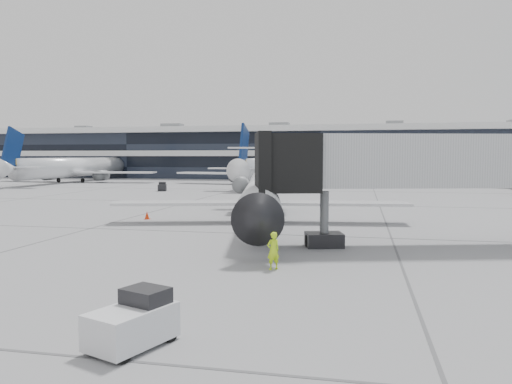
% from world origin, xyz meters
% --- Properties ---
extents(ground, '(220.00, 220.00, 0.00)m').
position_xyz_m(ground, '(0.00, 0.00, 0.00)').
color(ground, gray).
rests_on(ground, ground).
extents(terminal, '(170.00, 22.00, 10.00)m').
position_xyz_m(terminal, '(0.00, 82.00, 5.00)').
color(terminal, black).
rests_on(terminal, ground).
extents(bg_jet_left, '(32.00, 40.00, 9.60)m').
position_xyz_m(bg_jet_left, '(-45.00, 55.00, 0.00)').
color(bg_jet_left, white).
rests_on(bg_jet_left, ground).
extents(bg_jet_center, '(32.00, 40.00, 9.60)m').
position_xyz_m(bg_jet_center, '(-8.00, 55.00, 0.00)').
color(bg_jet_center, white).
rests_on(bg_jet_center, ground).
extents(regional_jet, '(21.92, 27.32, 6.34)m').
position_xyz_m(regional_jet, '(0.90, 5.19, 2.16)').
color(regional_jet, silver).
rests_on(regional_jet, ground).
extents(jet_bridge, '(19.56, 8.43, 6.35)m').
position_xyz_m(jet_bridge, '(13.12, -1.74, 4.63)').
color(jet_bridge, silver).
rests_on(jet_bridge, ground).
extents(ramp_worker, '(0.72, 0.70, 1.67)m').
position_xyz_m(ramp_worker, '(4.41, -9.60, 0.83)').
color(ramp_worker, '#CAFF1A').
rests_on(ramp_worker, ground).
extents(baggage_tug, '(2.06, 2.60, 1.45)m').
position_xyz_m(baggage_tug, '(2.36, -19.05, 0.65)').
color(baggage_tug, silver).
rests_on(baggage_tug, ground).
extents(traffic_cone, '(0.54, 0.54, 0.62)m').
position_xyz_m(traffic_cone, '(-8.31, 5.47, 0.29)').
color(traffic_cone, red).
rests_on(traffic_cone, ground).
extents(far_tug, '(1.72, 2.22, 1.24)m').
position_xyz_m(far_tug, '(-19.48, 35.50, 0.56)').
color(far_tug, black).
rests_on(far_tug, ground).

